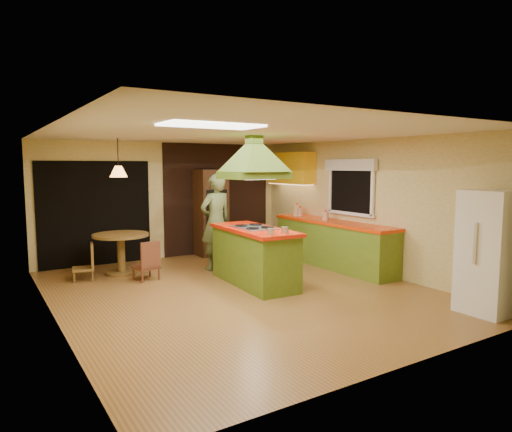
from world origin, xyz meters
TOP-DOWN VIEW (x-y plane):
  - ground at (0.00, 0.00)m, footprint 6.50×6.50m
  - room_walls at (0.00, 0.00)m, footprint 5.50×6.50m
  - ceiling_plane at (0.00, 0.00)m, footprint 6.50×6.50m
  - brick_panel at (1.25, 3.23)m, footprint 2.64×0.03m
  - nook_opening at (-1.50, 3.23)m, footprint 2.20×0.03m
  - right_counter at (2.45, 0.60)m, footprint 0.62×3.05m
  - upper_cabinets at (2.57, 2.20)m, footprint 0.34×1.40m
  - window_right at (2.70, 0.40)m, footprint 0.12×1.35m
  - fluor_panel at (-1.10, -1.20)m, footprint 1.20×0.60m
  - kitchen_island at (0.42, 0.28)m, footprint 0.87×1.97m
  - range_hood at (0.42, 0.28)m, footprint 1.05×0.77m
  - man at (0.37, 1.60)m, footprint 0.73×0.54m
  - refrigerator at (2.35, -2.70)m, footprint 0.70×0.66m
  - wall_oven at (0.93, 2.95)m, footprint 0.64×0.60m
  - dining_table at (-1.30, 2.19)m, footprint 1.01×1.01m
  - chair_left at (-2.00, 2.09)m, footprint 0.42×0.42m
  - chair_near at (-1.05, 1.54)m, footprint 0.45×0.45m
  - pendant_lamp at (-1.30, 2.19)m, footprint 0.40×0.40m
  - canister_large at (2.40, 1.72)m, footprint 0.22×0.22m
  - canister_medium at (2.40, 1.61)m, footprint 0.16×0.16m
  - canister_small at (2.40, 0.77)m, footprint 0.16×0.16m

SIDE VIEW (x-z plane):
  - ground at x=0.00m, z-range 0.00..0.00m
  - chair_left at x=-2.00m, z-range 0.00..0.65m
  - chair_near at x=-1.05m, z-range 0.00..0.70m
  - right_counter at x=2.45m, z-range 0.00..0.92m
  - kitchen_island at x=0.42m, z-range 0.00..0.98m
  - dining_table at x=-1.30m, z-range 0.15..0.91m
  - refrigerator at x=2.35m, z-range 0.00..1.68m
  - man at x=0.37m, z-range 0.00..1.86m
  - wall_oven at x=0.93m, z-range 0.00..1.92m
  - canister_small at x=2.40m, z-range 0.92..1.09m
  - canister_medium at x=2.40m, z-range 0.92..1.10m
  - canister_large at x=2.40m, z-range 0.92..1.16m
  - nook_opening at x=-1.50m, z-range 0.00..2.10m
  - room_walls at x=0.00m, z-range -2.00..4.50m
  - brick_panel at x=1.25m, z-range 0.00..2.50m
  - window_right at x=2.70m, z-range 1.24..2.30m
  - pendant_lamp at x=-1.30m, z-range 1.80..2.00m
  - upper_cabinets at x=2.57m, z-range 1.60..2.30m
  - range_hood at x=0.42m, z-range 1.85..2.65m
  - fluor_panel at x=-1.10m, z-range 2.47..2.50m
  - ceiling_plane at x=0.00m, z-range 2.50..2.50m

